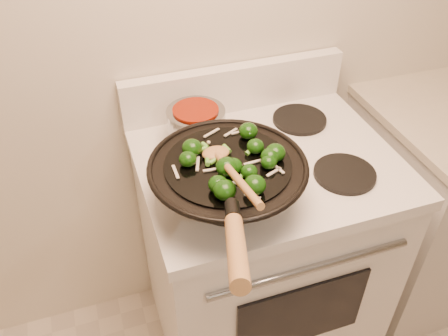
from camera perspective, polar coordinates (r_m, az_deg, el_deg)
name	(u,v)px	position (r m, az deg, el deg)	size (l,w,h in m)	color
stove	(260,254)	(1.77, 4.33, -10.23)	(0.78, 0.67, 1.08)	white
wok	(228,181)	(1.23, 0.46, -1.57)	(0.41, 0.67, 0.27)	black
stirfry	(237,163)	(1.17, 1.63, 0.65)	(0.29, 0.31, 0.05)	#0F3508
wooden_spoon	(227,166)	(1.14, 0.32, 0.24)	(0.07, 0.33, 0.10)	#A06F3F
saucepan	(196,124)	(1.48, -3.34, 5.29)	(0.18, 0.29, 0.11)	gray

